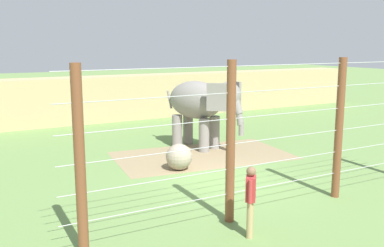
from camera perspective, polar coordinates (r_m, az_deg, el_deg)
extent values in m
plane|color=#6B8E4C|center=(14.47, 3.95, -7.33)|extent=(120.00, 120.00, 0.00)
cube|color=#937F5B|center=(17.50, 1.38, -4.17)|extent=(7.26, 4.70, 0.01)
cube|color=tan|center=(25.70, -11.76, 3.16)|extent=(36.00, 1.80, 2.56)
cylinder|color=gray|center=(18.59, 2.94, -1.14)|extent=(0.44, 0.44, 1.38)
cylinder|color=gray|center=(17.98, 1.57, -1.52)|extent=(0.44, 0.44, 1.38)
cylinder|color=gray|center=(19.40, -0.53, -0.64)|extent=(0.44, 0.44, 1.38)
cylinder|color=gray|center=(18.82, -1.94, -0.99)|extent=(0.44, 0.44, 1.38)
ellipsoid|color=gray|center=(18.47, 0.49, 3.09)|extent=(2.31, 2.91, 1.58)
ellipsoid|color=gray|center=(17.53, 4.74, 3.58)|extent=(1.39, 1.34, 1.14)
cube|color=gray|center=(18.08, 5.48, 3.77)|extent=(0.11, 0.89, 1.09)
cube|color=gray|center=(17.09, 3.39, 3.42)|extent=(0.74, 0.66, 1.09)
cylinder|color=gray|center=(17.36, 5.91, 2.14)|extent=(0.49, 0.57, 0.62)
cylinder|color=gray|center=(17.37, 6.22, 0.68)|extent=(0.38, 0.43, 0.58)
cylinder|color=gray|center=(17.40, 6.41, -0.67)|extent=(0.27, 0.27, 0.54)
cylinder|color=gray|center=(19.36, -2.93, 3.12)|extent=(0.21, 0.31, 0.79)
sphere|color=gray|center=(15.47, -1.69, -4.35)|extent=(0.93, 0.93, 0.93)
cylinder|color=brown|center=(9.22, -14.36, -4.92)|extent=(0.23, 0.23, 4.02)
cylinder|color=brown|center=(10.70, 5.03, -2.52)|extent=(0.23, 0.23, 4.02)
cylinder|color=brown|center=(13.09, 18.54, -0.66)|extent=(0.23, 0.23, 4.02)
cylinder|color=#B7B7BC|center=(12.03, 11.61, -7.60)|extent=(11.70, 0.02, 0.02)
cylinder|color=#B7B7BC|center=(11.85, 11.72, -4.71)|extent=(11.70, 0.02, 0.02)
cylinder|color=#B7B7BC|center=(11.71, 11.83, -1.75)|extent=(11.70, 0.02, 0.02)
cylinder|color=#B7B7BC|center=(11.60, 11.95, 1.28)|extent=(11.70, 0.02, 0.02)
cylinder|color=#B7B7BC|center=(11.52, 12.06, 4.36)|extent=(11.70, 0.02, 0.02)
cylinder|color=#B7B7BC|center=(11.47, 12.18, 7.47)|extent=(11.70, 0.02, 0.02)
cylinder|color=tan|center=(10.29, 7.52, -12.29)|extent=(0.15, 0.15, 0.88)
cylinder|color=tan|center=(10.44, 7.57, -11.95)|extent=(0.15, 0.15, 0.88)
cube|color=#B23333|center=(10.11, 7.64, -8.34)|extent=(0.40, 0.42, 0.56)
sphere|color=#846047|center=(9.99, 7.69, -6.17)|extent=(0.22, 0.22, 0.22)
cylinder|color=#B23333|center=(9.88, 7.57, -8.78)|extent=(0.13, 0.13, 0.54)
cylinder|color=#B23333|center=(10.34, 7.71, -7.92)|extent=(0.13, 0.13, 0.54)
cube|color=black|center=(10.43, 7.24, -9.02)|extent=(0.06, 0.06, 0.14)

